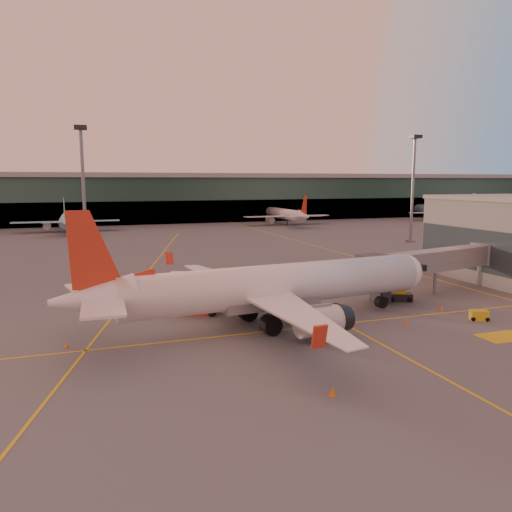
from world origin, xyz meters
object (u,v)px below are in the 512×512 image
object	(u,v)px
pushback_tug	(399,296)
gpu_cart	(479,315)
main_airplane	(267,288)
catering_truck	(196,291)

from	to	relation	value
pushback_tug	gpu_cart	bearing A→B (deg)	-50.90
gpu_cart	main_airplane	bearing A→B (deg)	-169.51
main_airplane	gpu_cart	distance (m)	23.23
main_airplane	gpu_cart	world-z (taller)	main_airplane
main_airplane	catering_truck	xyz separation A→B (m)	(-5.89, 7.26, -1.42)
main_airplane	catering_truck	bearing A→B (deg)	122.99
main_airplane	catering_truck	size ratio (longest dim) A/B	6.39
main_airplane	catering_truck	world-z (taller)	main_airplane
catering_truck	pushback_tug	bearing A→B (deg)	18.85
catering_truck	pushback_tug	xyz separation A→B (m)	(25.31, -2.51, -1.97)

